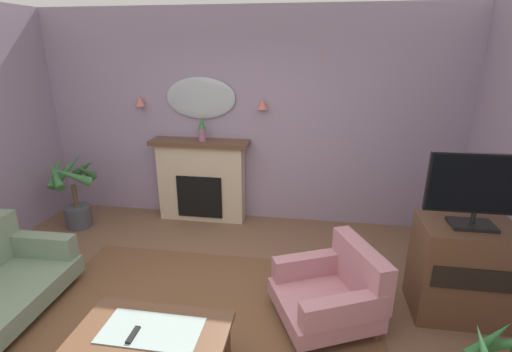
{
  "coord_description": "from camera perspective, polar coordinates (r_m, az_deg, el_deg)",
  "views": [
    {
      "loc": [
        0.9,
        -2.36,
        2.35
      ],
      "look_at": [
        0.32,
        1.36,
        1.05
      ],
      "focal_mm": 26.03,
      "sensor_mm": 36.0,
      "label": 1
    }
  ],
  "objects": [
    {
      "name": "armchair_near_fireplace",
      "position": [
        3.53,
        11.87,
        -16.78
      ],
      "size": [
        1.08,
        1.07,
        0.71
      ],
      "color": "#B77A84",
      "rests_on": "ground"
    },
    {
      "name": "tv_remote",
      "position": [
        2.95,
        -18.36,
        -22.19
      ],
      "size": [
        0.04,
        0.16,
        0.02
      ],
      "primitive_type": "cube",
      "color": "black",
      "rests_on": "coffee_table"
    },
    {
      "name": "coffee_table",
      "position": [
        3.0,
        -15.67,
        -22.71
      ],
      "size": [
        1.1,
        0.6,
        0.45
      ],
      "color": "brown",
      "rests_on": "ground"
    },
    {
      "name": "wall_sconce_right",
      "position": [
        4.93,
        1.0,
        11.04
      ],
      "size": [
        0.14,
        0.14,
        0.14
      ],
      "primitive_type": "cone",
      "color": "#D17066"
    },
    {
      "name": "patterned_rug",
      "position": [
        3.59,
        -8.59,
        -21.99
      ],
      "size": [
        3.2,
        2.4,
        0.01
      ],
      "primitive_type": "cube",
      "color": "brown",
      "rests_on": "ground"
    },
    {
      "name": "fireplace",
      "position": [
        5.29,
        -8.36,
        -0.77
      ],
      "size": [
        1.36,
        0.36,
        1.16
      ],
      "color": "beige",
      "rests_on": "ground"
    },
    {
      "name": "mantel_vase_right",
      "position": [
        5.05,
        -8.31,
        7.16
      ],
      "size": [
        0.1,
        0.1,
        0.33
      ],
      "color": "#9E6084",
      "rests_on": "fireplace"
    },
    {
      "name": "floor",
      "position": [
        3.49,
        -9.6,
        -24.78
      ],
      "size": [
        6.68,
        6.12,
        0.1
      ],
      "primitive_type": "cube",
      "color": "brown",
      "rests_on": "ground"
    },
    {
      "name": "wall_mirror",
      "position": [
        5.16,
        -8.51,
        11.76
      ],
      "size": [
        0.96,
        0.06,
        0.56
      ],
      "primitive_type": "ellipsoid",
      "color": "#B2BCC6"
    },
    {
      "name": "tv_cabinet",
      "position": [
        3.93,
        28.98,
        -12.51
      ],
      "size": [
        0.8,
        0.57,
        0.9
      ],
      "color": "brown",
      "rests_on": "ground"
    },
    {
      "name": "wall_sconce_left",
      "position": [
        5.43,
        -17.4,
        10.94
      ],
      "size": [
        0.14,
        0.14,
        0.14
      ],
      "primitive_type": "cone",
      "color": "#D17066"
    },
    {
      "name": "potted_plant_corner_palm",
      "position": [
        5.57,
        -26.21,
        -2.08
      ],
      "size": [
        0.68,
        0.68,
        1.02
      ],
      "color": "#474C56",
      "rests_on": "ground"
    },
    {
      "name": "wall_back",
      "position": [
        5.13,
        -1.4,
        8.79
      ],
      "size": [
        6.68,
        0.1,
        2.87
      ],
      "primitive_type": "cube",
      "color": "#9E8CA8",
      "rests_on": "ground"
    },
    {
      "name": "tv_flatscreen",
      "position": [
        3.59,
        31.1,
        -1.69
      ],
      "size": [
        0.84,
        0.24,
        0.65
      ],
      "color": "black",
      "rests_on": "tv_cabinet"
    }
  ]
}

